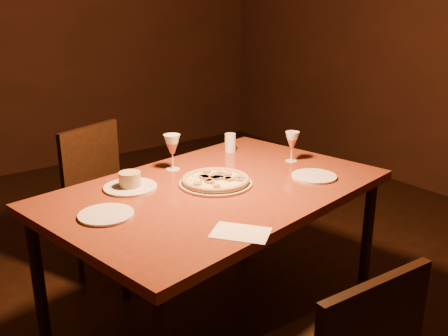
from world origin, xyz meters
TOP-DOWN VIEW (x-y plane):
  - dining_table at (0.17, 0.14)m, footprint 1.71×1.26m
  - chair_far at (0.02, 1.06)m, footprint 0.60×0.60m
  - pizza_plate at (0.18, 0.16)m, footprint 0.35×0.35m
  - ramekin_saucer at (-0.17, 0.36)m, footprint 0.25×0.25m
  - wine_glass_far at (0.13, 0.47)m, footprint 0.08×0.08m
  - wine_glass_right at (0.72, 0.21)m, footprint 0.07×0.07m
  - water_tumbler at (0.57, 0.56)m, footprint 0.06×0.06m
  - side_plate_left at (-0.39, 0.13)m, footprint 0.22×0.22m
  - side_plate_near at (0.63, -0.05)m, footprint 0.22×0.22m
  - menu_card at (-0.05, -0.32)m, footprint 0.25×0.26m

SIDE VIEW (x-z plane):
  - chair_far at x=0.02m, z-range 0.06..1.01m
  - dining_table at x=0.17m, z-range 0.34..1.18m
  - menu_card at x=-0.05m, z-range 0.84..0.84m
  - side_plate_near at x=0.63m, z-range 0.84..0.85m
  - side_plate_left at x=-0.39m, z-range 0.84..0.85m
  - pizza_plate at x=0.18m, z-range 0.84..0.88m
  - ramekin_saucer at x=-0.17m, z-range 0.82..0.90m
  - water_tumbler at x=0.57m, z-range 0.84..0.94m
  - wine_glass_right at x=0.72m, z-range 0.84..1.00m
  - wine_glass_far at x=0.13m, z-range 0.84..1.02m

